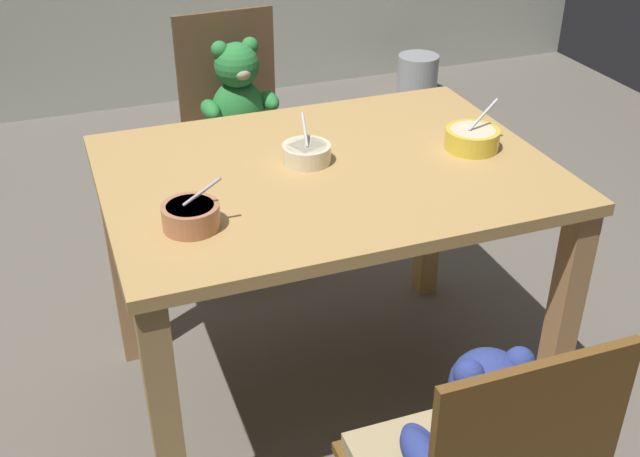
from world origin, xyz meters
name	(u,v)px	position (x,y,z in m)	size (l,w,h in m)	color
ground_plane	(326,394)	(0.00, 0.00, -0.02)	(5.20, 5.20, 0.04)	#655E55
dining_table	(327,209)	(0.00, 0.00, 0.63)	(1.13, 0.83, 0.75)	tan
teddy_chair_far_center	(241,122)	(-0.01, 0.84, 0.55)	(0.42, 0.42, 0.90)	brown
porridge_bowl_terracotta_near_left	(191,216)	(-0.39, -0.18, 0.78)	(0.14, 0.13, 0.12)	#B87250
porridge_bowl_yellow_near_right	(472,138)	(0.40, -0.03, 0.78)	(0.15, 0.14, 0.13)	gold
porridge_bowl_cream_center	(307,153)	(-0.04, 0.05, 0.78)	(0.13, 0.13, 0.11)	beige
metal_pail	(418,75)	(1.37, 2.15, 0.11)	(0.23, 0.23, 0.23)	#93969B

